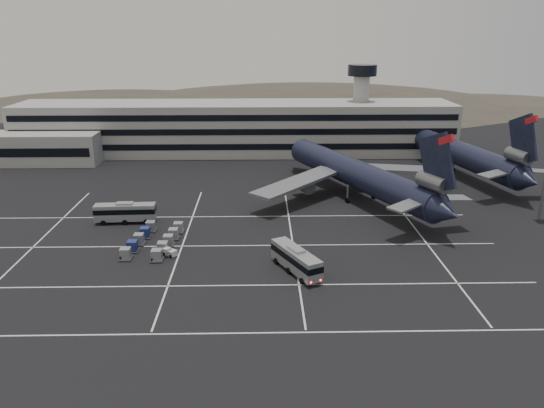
{
  "coord_description": "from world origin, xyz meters",
  "views": [
    {
      "loc": [
        6.89,
        -75.51,
        33.59
      ],
      "look_at": [
        8.72,
        10.29,
        5.0
      ],
      "focal_mm": 35.0,
      "sensor_mm": 36.0,
      "label": 1
    }
  ],
  "objects_px": {
    "bus_near": "(296,259)",
    "bus_far": "(125,212)",
    "uld_cluster": "(154,240)",
    "trijet_main": "(358,174)"
  },
  "relations": [
    {
      "from": "bus_near",
      "to": "bus_far",
      "type": "height_order",
      "value": "bus_far"
    },
    {
      "from": "bus_far",
      "to": "uld_cluster",
      "type": "xyz_separation_m",
      "value": [
        7.02,
        -10.62,
        -1.21
      ]
    },
    {
      "from": "trijet_main",
      "to": "uld_cluster",
      "type": "distance_m",
      "value": 44.45
    },
    {
      "from": "uld_cluster",
      "to": "bus_near",
      "type": "bearing_deg",
      "value": -25.07
    },
    {
      "from": "trijet_main",
      "to": "bus_near",
      "type": "distance_m",
      "value": 37.55
    },
    {
      "from": "trijet_main",
      "to": "bus_far",
      "type": "height_order",
      "value": "trijet_main"
    },
    {
      "from": "bus_near",
      "to": "uld_cluster",
      "type": "height_order",
      "value": "bus_near"
    },
    {
      "from": "trijet_main",
      "to": "bus_near",
      "type": "xyz_separation_m",
      "value": [
        -14.78,
        -34.37,
        -3.17
      ]
    },
    {
      "from": "bus_near",
      "to": "trijet_main",
      "type": "bearing_deg",
      "value": 39.9
    },
    {
      "from": "bus_near",
      "to": "uld_cluster",
      "type": "relative_size",
      "value": 0.73
    }
  ]
}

